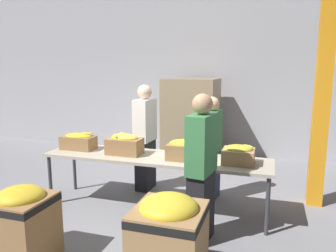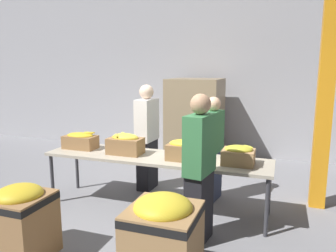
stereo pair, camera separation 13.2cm
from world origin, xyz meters
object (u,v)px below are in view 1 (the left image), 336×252
Objects in this scene: sorting_table at (155,160)px; banana_box_1 at (124,144)px; donation_bin_1 at (169,241)px; donation_bin_0 at (22,222)px; banana_box_0 at (79,141)px; support_pillar at (325,65)px; volunteer_0 at (145,138)px; pallet_stack_0 at (191,121)px; volunteer_2 at (211,149)px; volunteer_1 at (201,170)px; banana_box_2 at (185,149)px; banana_box_3 at (239,154)px.

banana_box_1 is at bearing -176.97° from sorting_table.
donation_bin_1 is at bearing -53.94° from banana_box_1.
banana_box_1 is 1.70m from donation_bin_0.
support_pillar is (3.38, 0.82, 1.11)m from banana_box_0.
pallet_stack_0 is (0.34, 1.75, 0.01)m from volunteer_0.
donation_bin_0 is at bearing -118.54° from sorting_table.
volunteer_2 reaches higher than banana_box_1.
banana_box_1 is 1.99m from donation_bin_1.
volunteer_2 is 1.94m from support_pillar.
support_pillar is at bearing -34.09° from volunteer_1.
support_pillar is at bearing 27.52° from banana_box_2.
volunteer_2 reaches higher than sorting_table.
banana_box_2 is 2.53m from pallet_stack_0.
banana_box_1 is 0.88m from banana_box_2.
banana_box_0 is 1.66m from banana_box_2.
donation_bin_0 is at bearing -25.67° from volunteer_2.
volunteer_0 reaches higher than banana_box_0.
banana_box_1 is (0.78, -0.05, 0.02)m from banana_box_0.
banana_box_1 is at bearing -161.45° from support_pillar.
banana_box_3 is 0.23× the size of pallet_stack_0.
sorting_table is at bearing 34.52° from volunteer_0.
donation_bin_0 is (-0.42, -1.57, -0.49)m from banana_box_1.
support_pillar is (3.02, 2.44, 1.58)m from donation_bin_0.
volunteer_1 is 1.02m from donation_bin_1.
volunteer_0 is (0.81, 0.65, -0.04)m from banana_box_0.
banana_box_3 is at bearing 2.89° from banana_box_2.
volunteer_1 is 0.42× the size of support_pillar.
banana_box_0 is (-1.23, 0.03, 0.17)m from sorting_table.
donation_bin_0 is at bearing -180.00° from donation_bin_1.
support_pillar reaches higher than volunteer_1.
support_pillar reaches higher than volunteer_0.
volunteer_1 is at bearing 30.08° from donation_bin_0.
banana_box_0 reaches higher than donation_bin_1.
donation_bin_1 is (-0.43, -1.58, -0.41)m from banana_box_3.
banana_box_3 is at bearing 68.85° from volunteer_0.
pallet_stack_0 reaches higher than sorting_table.
banana_box_0 is at bearing 178.55° from sorting_table.
banana_box_1 is 1.22× the size of banana_box_3.
banana_box_0 is 0.12× the size of support_pillar.
pallet_stack_0 reaches higher than volunteer_2.
volunteer_0 is at bearing -84.92° from volunteer_2.
donation_bin_1 is (-0.08, -0.95, -0.37)m from volunteer_1.
sorting_table is 0.47m from banana_box_2.
banana_box_2 reaches higher than banana_box_0.
volunteer_1 is at bearing 84.94° from donation_bin_1.
banana_box_0 is 0.29× the size of volunteer_0.
volunteer_2 is at bearing 29.23° from banana_box_1.
donation_bin_0 is at bearing 128.67° from volunteer_1.
pallet_stack_0 is (0.79, 4.03, 0.44)m from donation_bin_0.
donation_bin_1 is 0.51× the size of pallet_stack_0.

